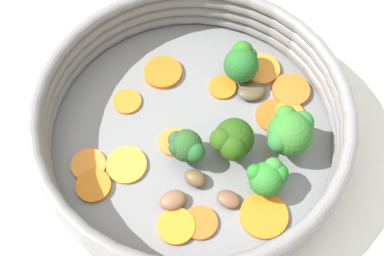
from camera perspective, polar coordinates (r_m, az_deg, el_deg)
name	(u,v)px	position (r m, az deg, el deg)	size (l,w,h in m)	color
ground_plane	(192,142)	(0.58, 0.00, -1.48)	(4.00, 4.00, 0.00)	white
skillet	(192,138)	(0.57, 0.00, -1.11)	(0.31, 0.31, 0.02)	gray
skillet_rim_wall	(192,121)	(0.54, 0.00, 0.73)	(0.32, 0.32, 0.06)	gray
skillet_rivet_right	(281,247)	(0.52, 9.48, -12.37)	(0.01, 0.01, 0.01)	gray
carrot_slice_0	(291,90)	(0.60, 10.51, 3.98)	(0.04, 0.04, 0.01)	orange
carrot_slice_1	(127,101)	(0.59, -6.94, 2.83)	(0.03, 0.03, 0.00)	orange
carrot_slice_2	(126,165)	(0.55, -7.01, -3.93)	(0.04, 0.04, 0.00)	orange
carrot_slice_3	(274,116)	(0.58, 8.73, 1.30)	(0.04, 0.04, 0.00)	orange
carrot_slice_4	(176,226)	(0.52, -1.70, -10.44)	(0.04, 0.04, 0.01)	orange
carrot_slice_5	(262,69)	(0.61, 7.42, 6.24)	(0.04, 0.04, 0.01)	orange
carrot_slice_6	(174,142)	(0.56, -1.96, -1.51)	(0.03, 0.03, 0.00)	orange
carrot_slice_7	(222,87)	(0.59, 3.26, 4.35)	(0.03, 0.03, 0.00)	orange
carrot_slice_8	(163,72)	(0.60, -3.14, 5.97)	(0.04, 0.04, 0.01)	orange
carrot_slice_9	(289,113)	(0.58, 10.32, 1.54)	(0.03, 0.03, 0.01)	orange
carrot_slice_10	(200,223)	(0.52, 0.85, -10.07)	(0.03, 0.03, 0.00)	orange
carrot_slice_11	(264,216)	(0.53, 7.67, -9.25)	(0.05, 0.05, 0.01)	orange
carrot_slice_12	(93,186)	(0.54, -10.47, -6.10)	(0.04, 0.04, 0.01)	orange
carrot_slice_13	(88,165)	(0.56, -10.99, -3.87)	(0.04, 0.04, 0.00)	orange
broccoli_floret_0	(232,140)	(0.53, 4.30, -1.31)	(0.04, 0.05, 0.05)	#7DA86C
broccoli_floret_1	(242,62)	(0.58, 5.34, 7.01)	(0.04, 0.04, 0.04)	#5F9545
broccoli_floret_2	(268,177)	(0.52, 8.08, -5.21)	(0.04, 0.04, 0.04)	#72A25B
broccoli_floret_3	(290,132)	(0.53, 10.39, -0.39)	(0.05, 0.05, 0.06)	#64974E
broccoli_floret_4	(187,147)	(0.53, -0.58, -1.99)	(0.04, 0.03, 0.04)	#7BA252
mushroom_piece_0	(195,178)	(0.53, 0.36, -5.39)	(0.02, 0.02, 0.01)	brown
mushroom_piece_1	(252,91)	(0.59, 6.39, 3.91)	(0.03, 0.02, 0.01)	brown
mushroom_piece_2	(177,201)	(0.53, -1.60, -7.81)	(0.03, 0.02, 0.01)	#885D41
mushroom_piece_3	(229,199)	(0.53, 3.94, -7.58)	(0.02, 0.02, 0.01)	brown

